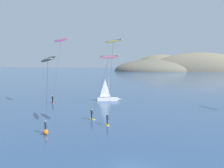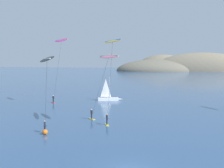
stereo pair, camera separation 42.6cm
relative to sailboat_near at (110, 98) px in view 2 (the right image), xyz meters
The scene contains 7 objects.
headland_island 170.79m from the sailboat_near, 80.45° to the left, with size 109.80×39.00×30.16m.
sailboat_near is the anchor object (origin of this frame).
kitesurfer_magenta 17.21m from the sailboat_near, 137.55° to the right, with size 6.36×6.39×14.20m.
kitesurfer_yellow 28.87m from the sailboat_near, 80.01° to the right, with size 3.98×6.06×12.52m.
kitesurfer_black 34.36m from the sailboat_near, 93.67° to the right, with size 4.46×7.01×10.23m.
kitesurfer_pink 26.77m from the sailboat_near, 81.56° to the right, with size 6.47×7.77×10.49m.
marker_buoy 31.12m from the sailboat_near, 96.41° to the right, with size 0.70×0.70×0.70m, color orange.
Camera 2 is at (1.99, -23.65, 9.79)m, focal length 45.00 mm.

